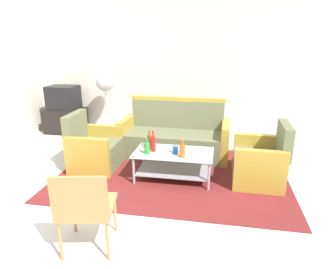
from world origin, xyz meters
name	(u,v)px	position (x,y,z in m)	size (l,w,h in m)	color
ground_plane	(158,206)	(0.00, 0.00, 0.00)	(14.00, 14.00, 0.00)	silver
wall_back	(188,66)	(0.00, 3.06, 1.40)	(6.52, 0.12, 2.80)	silver
rug	(172,174)	(0.03, 0.90, 0.01)	(3.30, 2.28, 0.01)	maroon
couch	(175,138)	(-0.05, 1.64, 0.32)	(1.81, 0.78, 0.96)	#6B704C
armchair_left	(94,150)	(-1.20, 0.94, 0.29)	(0.71, 0.77, 0.85)	#6B704C
armchair_right	(260,163)	(1.27, 0.87, 0.29)	(0.72, 0.78, 0.85)	#6B704C
coffee_table	(173,161)	(0.07, 0.75, 0.27)	(1.10, 0.60, 0.40)	silver
bottle_brown	(150,141)	(-0.30, 0.84, 0.51)	(0.07, 0.07, 0.28)	brown
bottle_red	(153,143)	(-0.22, 0.74, 0.53)	(0.07, 0.07, 0.31)	red
bottle_green	(147,148)	(-0.28, 0.63, 0.50)	(0.08, 0.08, 0.23)	#2D8C38
bottle_orange	(182,151)	(0.21, 0.59, 0.50)	(0.08, 0.08, 0.24)	#D85919
cup	(176,150)	(0.10, 0.72, 0.46)	(0.08, 0.08, 0.10)	#2659A5
tv_stand	(66,120)	(-2.55, 2.55, 0.26)	(0.80, 0.50, 0.52)	black
television	(63,97)	(-2.55, 2.55, 0.76)	(0.62, 0.47, 0.48)	black
pedestal_fan	(105,86)	(-1.63, 2.60, 1.01)	(0.36, 0.36, 1.27)	#2D2D33
wicker_chair	(85,205)	(-0.48, -0.88, 0.49)	(0.56, 0.56, 0.84)	#AD844C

